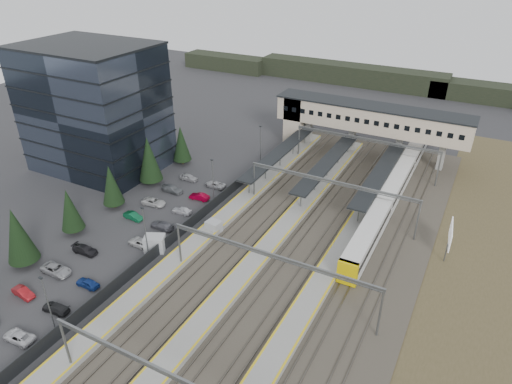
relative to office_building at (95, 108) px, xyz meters
The scene contains 15 objects.
ground 39.86m from the office_building, 18.43° to the right, with size 220.00×220.00×0.00m, color #2B2B2D.
office_building is the anchor object (origin of this frame).
conifer_row 22.40m from the office_building, 48.57° to the right, with size 4.42×49.82×9.50m.
car_park 31.09m from the office_building, 39.21° to the right, with size 10.43×44.54×1.29m.
lampposts 31.00m from the office_building, 21.00° to the right, with size 0.50×53.25×8.07m.
fence 32.32m from the office_building, 13.35° to the right, with size 0.08×90.00×2.00m.
relay_cabin_near 35.58m from the office_building, 33.43° to the right, with size 3.58×3.20×2.46m.
relay_cabin_far 36.83m from the office_building, 17.51° to the right, with size 2.44×2.12×2.05m.
rail_corridor 47.39m from the office_building, ahead, with size 34.00×90.00×0.92m.
canopies 46.29m from the office_building, 19.23° to the left, with size 23.10×30.00×3.28m.
footbridge 53.18m from the office_building, 34.47° to the left, with size 40.40×6.40×11.20m.
gantries 49.23m from the office_building, 10.62° to the right, with size 28.40×62.28×7.17m.
train 58.96m from the office_building, 15.34° to the left, with size 2.76×57.67×3.48m.
billboard 67.53m from the office_building, ahead, with size 0.74×5.64×4.74m.
treeline_far 100.53m from the office_building, 53.31° to the left, with size 170.00×19.00×7.00m.
Camera 1 is at (31.58, -48.77, 40.72)m, focal length 32.00 mm.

